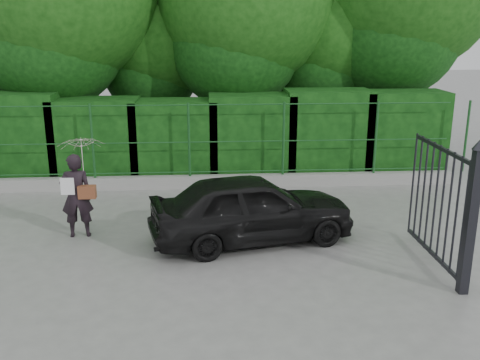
{
  "coord_description": "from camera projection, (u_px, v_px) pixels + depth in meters",
  "views": [
    {
      "loc": [
        0.8,
        -8.21,
        3.85
      ],
      "look_at": [
        1.42,
        1.3,
        1.1
      ],
      "focal_mm": 40.0,
      "sensor_mm": 36.0,
      "label": 1
    }
  ],
  "objects": [
    {
      "name": "kerb",
      "position": [
        174.0,
        182.0,
        13.16
      ],
      "size": [
        14.0,
        0.25,
        0.3
      ],
      "primitive_type": "cube",
      "color": "#9E9E99",
      "rests_on": "ground"
    },
    {
      "name": "car",
      "position": [
        252.0,
        208.0,
        9.81
      ],
      "size": [
        3.97,
        2.29,
        1.27
      ],
      "primitive_type": "imported",
      "rotation": [
        0.0,
        0.0,
        1.79
      ],
      "color": "black",
      "rests_on": "ground"
    },
    {
      "name": "gate",
      "position": [
        456.0,
        207.0,
        8.15
      ],
      "size": [
        0.22,
        2.33,
        2.36
      ],
      "color": "black",
      "rests_on": "ground"
    },
    {
      "name": "hedge",
      "position": [
        174.0,
        136.0,
        13.85
      ],
      "size": [
        14.2,
        1.2,
        2.29
      ],
      "color": "black",
      "rests_on": "ground"
    },
    {
      "name": "fence",
      "position": [
        182.0,
        140.0,
        12.88
      ],
      "size": [
        14.13,
        0.06,
        1.8
      ],
      "color": "#1A4D20",
      "rests_on": "kerb"
    },
    {
      "name": "ground",
      "position": [
        160.0,
        267.0,
        8.89
      ],
      "size": [
        80.0,
        80.0,
        0.0
      ],
      "primitive_type": "plane",
      "color": "gray"
    },
    {
      "name": "woman",
      "position": [
        80.0,
        173.0,
        9.89
      ],
      "size": [
        0.88,
        0.85,
        1.9
      ],
      "color": "black",
      "rests_on": "ground"
    }
  ]
}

